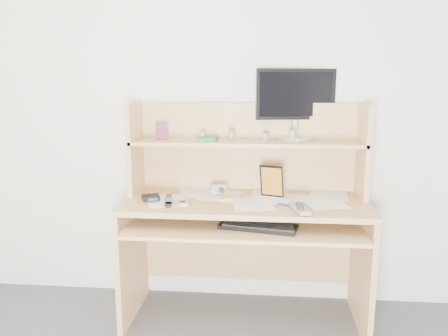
# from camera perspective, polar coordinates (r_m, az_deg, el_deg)

# --- Properties ---
(back_wall) EXTENTS (3.60, 0.04, 2.50)m
(back_wall) POSITION_cam_1_polar(r_m,az_deg,el_deg) (2.78, 3.15, 7.50)
(back_wall) COLOR silver
(back_wall) RESTS_ON floor
(desk) EXTENTS (1.40, 0.70, 1.30)m
(desk) POSITION_cam_1_polar(r_m,az_deg,el_deg) (2.63, 2.82, -4.96)
(desk) COLOR tan
(desk) RESTS_ON floor
(paper_clutter) EXTENTS (1.32, 0.54, 0.01)m
(paper_clutter) POSITION_cam_1_polar(r_m,az_deg,el_deg) (2.54, 2.75, -4.18)
(paper_clutter) COLOR white
(paper_clutter) RESTS_ON desk
(keyboard) EXTENTS (0.44, 0.23, 0.03)m
(keyboard) POSITION_cam_1_polar(r_m,az_deg,el_deg) (2.37, 4.46, -7.59)
(keyboard) COLOR black
(keyboard) RESTS_ON desk
(tv_remote) EXTENTS (0.10, 0.21, 0.02)m
(tv_remote) POSITION_cam_1_polar(r_m,az_deg,el_deg) (2.35, 9.87, -5.24)
(tv_remote) COLOR gray
(tv_remote) RESTS_ON paper_clutter
(flip_phone) EXTENTS (0.07, 0.10, 0.02)m
(flip_phone) POSITION_cam_1_polar(r_m,az_deg,el_deg) (2.44, -5.36, -4.49)
(flip_phone) COLOR silver
(flip_phone) RESTS_ON paper_clutter
(stapler) EXTENTS (0.06, 0.14, 0.04)m
(stapler) POSITION_cam_1_polar(r_m,az_deg,el_deg) (2.47, -7.29, -4.12)
(stapler) COLOR black
(stapler) RESTS_ON paper_clutter
(wallet) EXTENTS (0.12, 0.11, 0.02)m
(wallet) POSITION_cam_1_polar(r_m,az_deg,el_deg) (2.57, -9.57, -3.78)
(wallet) COLOR black
(wallet) RESTS_ON paper_clutter
(sticky_note_pad) EXTENTS (0.10, 0.10, 0.01)m
(sticky_note_pad) POSITION_cam_1_polar(r_m,az_deg,el_deg) (2.56, 0.07, -3.98)
(sticky_note_pad) COLOR #E5EA3D
(sticky_note_pad) RESTS_ON desk
(digital_camera) EXTENTS (0.10, 0.07, 0.06)m
(digital_camera) POSITION_cam_1_polar(r_m,az_deg,el_deg) (2.65, -0.81, -2.81)
(digital_camera) COLOR silver
(digital_camera) RESTS_ON paper_clutter
(game_case) EXTENTS (0.13, 0.06, 0.19)m
(game_case) POSITION_cam_1_polar(r_m,az_deg,el_deg) (2.58, 6.24, -1.73)
(game_case) COLOR black
(game_case) RESTS_ON paper_clutter
(blue_pen) EXTENTS (0.15, 0.06, 0.01)m
(blue_pen) POSITION_cam_1_polar(r_m,az_deg,el_deg) (2.43, 8.81, -4.82)
(blue_pen) COLOR #1629AC
(blue_pen) RESTS_ON paper_clutter
(card_box) EXTENTS (0.07, 0.04, 0.10)m
(card_box) POSITION_cam_1_polar(r_m,az_deg,el_deg) (2.70, -8.20, 4.77)
(card_box) COLOR #A5161D
(card_box) RESTS_ON desk
(shelf_book) EXTENTS (0.12, 0.17, 0.02)m
(shelf_book) POSITION_cam_1_polar(r_m,az_deg,el_deg) (2.65, -2.17, 3.87)
(shelf_book) COLOR #2E7445
(shelf_book) RESTS_ON desk
(chip_stack_a) EXTENTS (0.05, 0.05, 0.05)m
(chip_stack_a) POSITION_cam_1_polar(r_m,az_deg,el_deg) (2.68, -2.80, 4.28)
(chip_stack_a) COLOR black
(chip_stack_a) RESTS_ON desk
(chip_stack_b) EXTENTS (0.05, 0.05, 0.06)m
(chip_stack_b) POSITION_cam_1_polar(r_m,az_deg,el_deg) (2.64, 0.99, 4.32)
(chip_stack_b) COLOR silver
(chip_stack_b) RESTS_ON desk
(chip_stack_c) EXTENTS (0.05, 0.05, 0.05)m
(chip_stack_c) POSITION_cam_1_polar(r_m,az_deg,el_deg) (2.63, 5.44, 4.09)
(chip_stack_c) COLOR black
(chip_stack_c) RESTS_ON desk
(chip_stack_d) EXTENTS (0.05, 0.05, 0.07)m
(chip_stack_d) POSITION_cam_1_polar(r_m,az_deg,el_deg) (2.60, 8.94, 4.21)
(chip_stack_d) COLOR white
(chip_stack_d) RESTS_ON desk
(monitor) EXTENTS (0.49, 0.25, 0.43)m
(monitor) POSITION_cam_1_polar(r_m,az_deg,el_deg) (2.73, 9.35, 8.53)
(monitor) COLOR silver
(monitor) RESTS_ON desk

